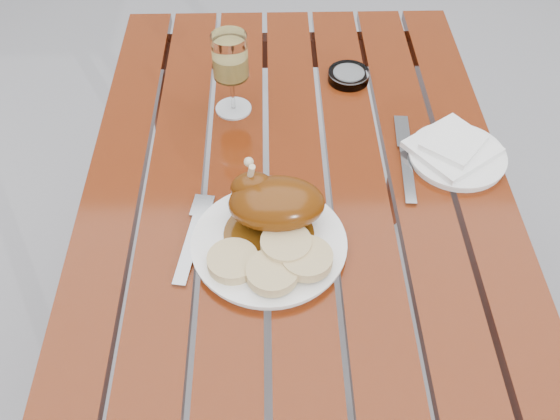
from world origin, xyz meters
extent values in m
plane|color=slate|center=(0.00, 0.00, 0.00)|extent=(60.00, 60.00, 0.00)
cube|color=maroon|center=(0.00, 0.00, 0.38)|extent=(0.80, 1.20, 0.75)
cylinder|color=white|center=(-0.05, -0.17, 0.76)|extent=(0.28, 0.28, 0.02)
cylinder|color=#552E09|center=(-0.05, -0.15, 0.77)|extent=(0.16, 0.16, 0.00)
ellipsoid|color=#6E3608|center=(-0.04, -0.12, 0.81)|extent=(0.16, 0.11, 0.08)
ellipsoid|color=#6E3608|center=(-0.08, -0.10, 0.82)|extent=(0.08, 0.05, 0.06)
cylinder|color=#C6B28C|center=(-0.09, -0.09, 0.84)|extent=(0.02, 0.04, 0.09)
cylinder|color=tan|center=(-0.11, -0.22, 0.78)|extent=(0.09, 0.09, 0.02)
cylinder|color=tan|center=(-0.05, -0.24, 0.78)|extent=(0.09, 0.09, 0.02)
cylinder|color=tan|center=(0.01, -0.22, 0.78)|extent=(0.09, 0.09, 0.02)
cylinder|color=tan|center=(-0.03, -0.19, 0.79)|extent=(0.09, 0.09, 0.02)
cylinder|color=tan|center=(-0.13, 0.21, 0.84)|extent=(0.09, 0.09, 0.18)
cylinder|color=white|center=(0.31, 0.05, 0.76)|extent=(0.23, 0.23, 0.02)
cube|color=white|center=(0.30, 0.06, 0.77)|extent=(0.20, 0.20, 0.01)
cylinder|color=#B2B7BC|center=(0.13, 0.31, 0.76)|extent=(0.12, 0.12, 0.02)
cube|color=gray|center=(-0.19, -0.16, 0.75)|extent=(0.05, 0.19, 0.01)
cube|color=gray|center=(0.21, 0.03, 0.75)|extent=(0.04, 0.21, 0.01)
camera|label=1|loc=(-0.05, -0.84, 1.59)|focal=40.00mm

